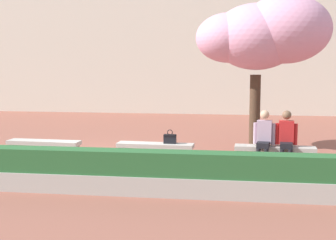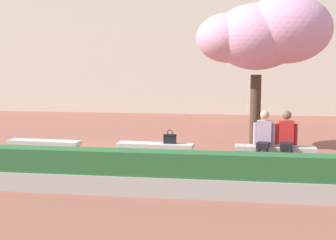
{
  "view_description": "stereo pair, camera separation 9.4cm",
  "coord_description": "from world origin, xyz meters",
  "views": [
    {
      "loc": [
        3.34,
        -11.04,
        2.37
      ],
      "look_at": [
        1.71,
        0.2,
        1.0
      ],
      "focal_mm": 50.0,
      "sensor_mm": 36.0,
      "label": 1
    },
    {
      "loc": [
        3.43,
        -11.02,
        2.37
      ],
      "look_at": [
        1.71,
        0.2,
        1.0
      ],
      "focal_mm": 50.0,
      "sensor_mm": 36.0,
      "label": 2
    }
  ],
  "objects": [
    {
      "name": "building_facade",
      "position": [
        0.0,
        12.94,
        5.11
      ],
      "size": [
        28.0,
        4.0,
        10.23
      ],
      "primitive_type": "cube",
      "color": "beige",
      "rests_on": "ground"
    },
    {
      "name": "handbag",
      "position": [
        1.78,
        0.02,
        0.58
      ],
      "size": [
        0.3,
        0.15,
        0.34
      ],
      "color": "black",
      "rests_on": "stone_bench_center"
    },
    {
      "name": "stone_bench_center",
      "position": [
        1.42,
        0.0,
        0.31
      ],
      "size": [
        1.88,
        0.51,
        0.45
      ],
      "color": "#ADA89E",
      "rests_on": "ground"
    },
    {
      "name": "cherry_tree_main",
      "position": [
        4.0,
        1.73,
        3.13
      ],
      "size": [
        3.54,
        2.47,
        4.15
      ],
      "color": "#473323",
      "rests_on": "ground"
    },
    {
      "name": "stone_bench_near_east",
      "position": [
        4.27,
        -0.0,
        0.31
      ],
      "size": [
        1.88,
        0.51,
        0.45
      ],
      "color": "#ADA89E",
      "rests_on": "ground"
    },
    {
      "name": "person_seated_left",
      "position": [
        4.01,
        -0.05,
        0.7
      ],
      "size": [
        0.51,
        0.72,
        1.29
      ],
      "color": "black",
      "rests_on": "ground"
    },
    {
      "name": "stone_bench_near_west",
      "position": [
        -1.42,
        -0.0,
        0.31
      ],
      "size": [
        1.88,
        0.51,
        0.45
      ],
      "color": "#ADA89E",
      "rests_on": "ground"
    },
    {
      "name": "ground_plane",
      "position": [
        0.0,
        0.0,
        0.0
      ],
      "size": [
        100.0,
        100.0,
        0.0
      ],
      "primitive_type": "plane",
      "color": "#8E5142"
    },
    {
      "name": "planter_hedge_foreground",
      "position": [
        0.0,
        -2.85,
        0.39
      ],
      "size": [
        13.8,
        0.5,
        0.8
      ],
      "color": "#ADA89E",
      "rests_on": "ground"
    },
    {
      "name": "person_seated_right",
      "position": [
        4.52,
        -0.05,
        0.7
      ],
      "size": [
        0.51,
        0.7,
        1.29
      ],
      "color": "black",
      "rests_on": "ground"
    }
  ]
}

